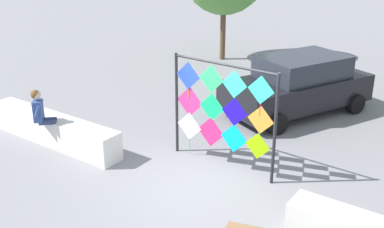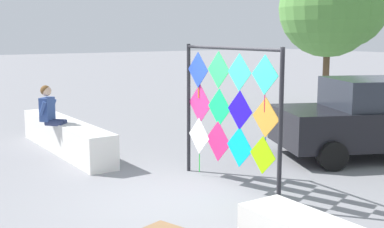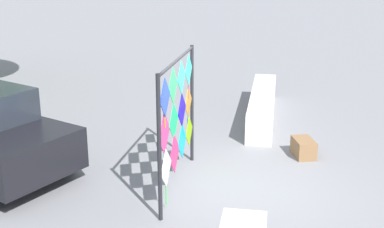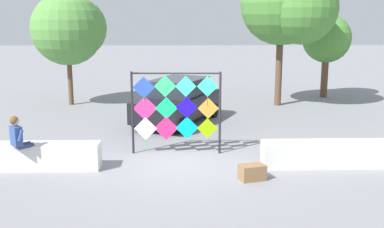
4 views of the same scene
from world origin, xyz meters
TOP-DOWN VIEW (x-y plane):
  - ground at (0.00, 0.00)m, footprint 120.00×120.00m
  - plaza_ledge_left at (-4.37, -0.23)m, footprint 4.31×0.62m
  - kite_display_rack at (-0.18, 1.18)m, footprint 2.69×0.15m
  - seated_vendor at (-4.18, -0.58)m, footprint 0.74×0.73m
  - parked_car at (-0.12, 5.40)m, footprint 3.56×4.84m

SIDE VIEW (x-z plane):
  - ground at x=0.00m, z-range 0.00..0.00m
  - plaza_ledge_left at x=-4.37m, z-range 0.00..0.72m
  - parked_car at x=-0.12m, z-range 0.01..1.74m
  - seated_vendor at x=-4.18m, z-range 0.15..1.71m
  - kite_display_rack at x=-0.18m, z-range 0.21..2.71m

